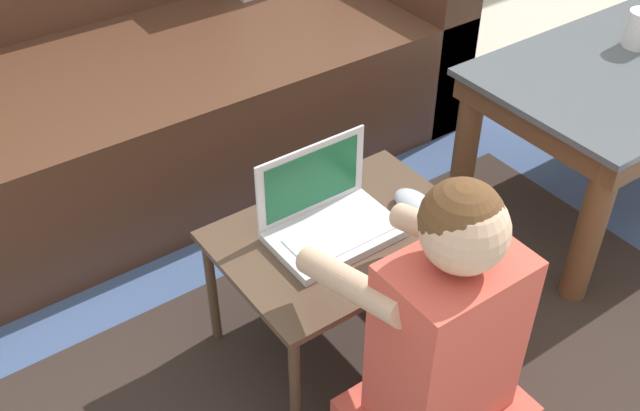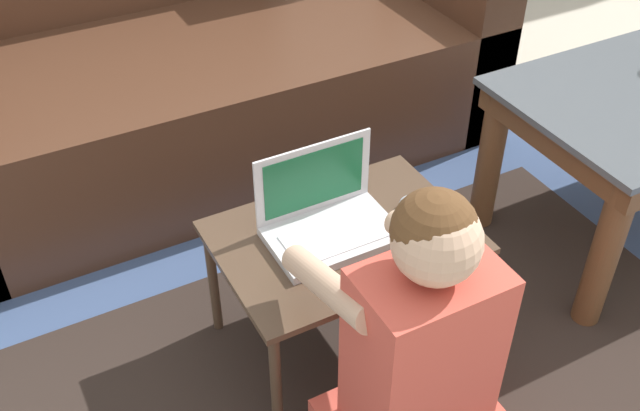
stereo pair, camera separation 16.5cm
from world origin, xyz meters
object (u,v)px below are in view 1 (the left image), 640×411
object	(u,v)px
couch	(163,67)
cup_on_table	(640,29)
laptop	(329,220)
person_seated	(441,362)
laptop_desk	(344,246)
computer_mouse	(414,203)

from	to	relation	value
couch	cup_on_table	distance (m)	1.42
laptop	person_seated	size ratio (longest dim) A/B	0.38
laptop	cup_on_table	distance (m)	1.09
laptop_desk	person_seated	size ratio (longest dim) A/B	0.76
laptop	couch	bearing A→B (deg)	85.75
laptop_desk	laptop	bearing A→B (deg)	142.34
computer_mouse	person_seated	world-z (taller)	person_seated
laptop_desk	computer_mouse	size ratio (longest dim) A/B	5.02
cup_on_table	person_seated	bearing A→B (deg)	-158.89
person_seated	cup_on_table	distance (m)	1.20
couch	person_seated	world-z (taller)	couch
person_seated	laptop_desk	bearing A→B (deg)	82.28
couch	cup_on_table	size ratio (longest dim) A/B	17.74
person_seated	cup_on_table	world-z (taller)	person_seated
couch	person_seated	size ratio (longest dim) A/B	2.45
laptop_desk	computer_mouse	distance (m)	0.19
couch	computer_mouse	xyz separation A→B (m)	(0.13, -1.05, 0.07)
laptop	computer_mouse	xyz separation A→B (m)	(0.21, -0.05, -0.02)
computer_mouse	cup_on_table	size ratio (longest dim) A/B	1.10
computer_mouse	laptop_desk	bearing A→B (deg)	171.73
couch	laptop_desk	size ratio (longest dim) A/B	3.22
laptop_desk	laptop	xyz separation A→B (m)	(-0.03, 0.02, 0.07)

